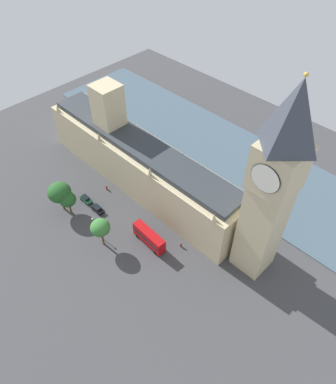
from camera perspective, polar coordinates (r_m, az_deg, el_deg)
ground_plane at (r=110.91m, az=-4.91°, el=0.78°), size 141.79×141.79×0.00m
river_thames at (r=127.78m, az=5.70°, el=7.86°), size 33.61×127.61×0.25m
parliament_building at (r=106.69m, az=-4.83°, el=4.93°), size 13.24×71.79×29.03m
clock_tower at (r=75.43m, az=16.44°, el=0.68°), size 9.16×9.16×51.88m
car_dark_green_near_tower at (r=108.53m, az=-13.06°, el=-1.11°), size 1.97×4.23×1.74m
car_black_under_trees at (r=105.07m, az=-11.24°, el=-2.69°), size 1.99×4.26×1.74m
double_decker_bus_opposite_hall at (r=94.49m, az=-3.06°, el=-7.27°), size 3.02×10.60×4.75m
pedestrian_far_end at (r=110.92m, az=-9.84°, el=0.68°), size 0.68×0.66×1.62m
pedestrian_trailing at (r=95.34m, az=2.09°, el=-8.47°), size 0.56×0.45×1.60m
plane_tree_corner at (r=103.84m, az=-17.06°, el=-0.07°), size 6.62×6.62×9.71m
plane_tree_kerbside at (r=103.23m, az=-15.83°, el=-1.19°), size 4.78×4.78×7.52m
plane_tree_leading at (r=92.59m, az=-10.82°, el=-5.66°), size 5.19×5.19×9.09m
street_lamp_midblock at (r=97.27m, az=-11.92°, el=-4.86°), size 0.56×0.56×6.23m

